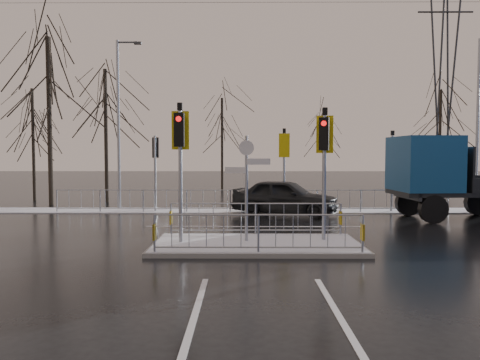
{
  "coord_description": "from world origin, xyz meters",
  "views": [
    {
      "loc": [
        -0.39,
        -13.39,
        2.69
      ],
      "look_at": [
        -0.5,
        2.6,
        1.8
      ],
      "focal_mm": 35.0,
      "sensor_mm": 36.0,
      "label": 1
    }
  ],
  "objects_px": {
    "traffic_island": "(256,234)",
    "flatbed_truck": "(448,175)",
    "car_far_lane": "(285,197)",
    "street_lamp_left": "(120,117)",
    "street_lamp_right": "(479,117)"
  },
  "relations": [
    {
      "from": "car_far_lane",
      "to": "flatbed_truck",
      "type": "bearing_deg",
      "value": -79.76
    },
    {
      "from": "street_lamp_right",
      "to": "car_far_lane",
      "type": "bearing_deg",
      "value": -171.57
    },
    {
      "from": "flatbed_truck",
      "to": "street_lamp_right",
      "type": "relative_size",
      "value": 0.94
    },
    {
      "from": "traffic_island",
      "to": "car_far_lane",
      "type": "bearing_deg",
      "value": 78.38
    },
    {
      "from": "flatbed_truck",
      "to": "street_lamp_left",
      "type": "bearing_deg",
      "value": 166.08
    },
    {
      "from": "car_far_lane",
      "to": "flatbed_truck",
      "type": "relative_size",
      "value": 0.62
    },
    {
      "from": "car_far_lane",
      "to": "street_lamp_left",
      "type": "bearing_deg",
      "value": 94.28
    },
    {
      "from": "traffic_island",
      "to": "street_lamp_left",
      "type": "height_order",
      "value": "street_lamp_left"
    },
    {
      "from": "traffic_island",
      "to": "flatbed_truck",
      "type": "distance_m",
      "value": 10.1
    },
    {
      "from": "traffic_island",
      "to": "car_far_lane",
      "type": "distance_m",
      "value": 7.3
    },
    {
      "from": "traffic_island",
      "to": "street_lamp_left",
      "type": "distance_m",
      "value": 12.17
    },
    {
      "from": "traffic_island",
      "to": "street_lamp_left",
      "type": "bearing_deg",
      "value": 124.07
    },
    {
      "from": "flatbed_truck",
      "to": "street_lamp_left",
      "type": "relative_size",
      "value": 0.91
    },
    {
      "from": "car_far_lane",
      "to": "street_lamp_left",
      "type": "xyz_separation_m",
      "value": [
        -7.89,
        2.35,
        3.7
      ]
    },
    {
      "from": "flatbed_truck",
      "to": "street_lamp_right",
      "type": "bearing_deg",
      "value": 45.9
    }
  ]
}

